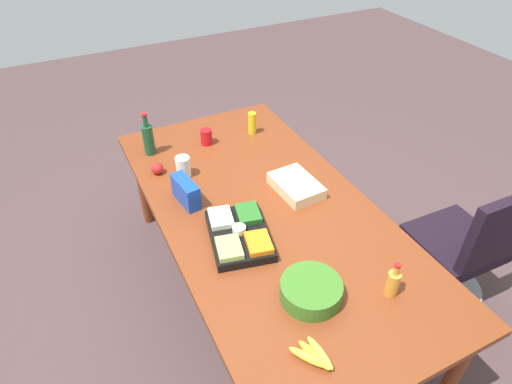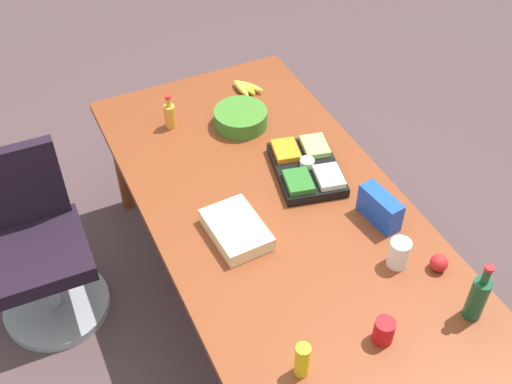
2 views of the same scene
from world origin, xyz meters
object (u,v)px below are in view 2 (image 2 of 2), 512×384
object	(u,v)px
office_chair	(40,256)
salad_bowl	(241,118)
conference_table	(277,217)
red_solo_cup	(384,331)
chip_bag_blue	(380,208)
sheet_cake	(236,230)
dressing_bottle	(170,115)
wine_bottle	(478,297)
apple_red	(439,263)
banana_bunch	(245,87)
mayo_jar	(399,253)
mustard_bottle	(302,360)

from	to	relation	value
office_chair	salad_bowl	world-z (taller)	office_chair
office_chair	conference_table	bearing A→B (deg)	63.55
conference_table	red_solo_cup	size ratio (longest dim) A/B	21.34
office_chair	chip_bag_blue	bearing A→B (deg)	61.17
sheet_cake	dressing_bottle	bearing A→B (deg)	179.84
office_chair	wine_bottle	world-z (taller)	wine_bottle
dressing_bottle	apple_red	world-z (taller)	dressing_bottle
red_solo_cup	chip_bag_blue	bearing A→B (deg)	148.28
conference_table	chip_bag_blue	world-z (taller)	chip_bag_blue
conference_table	sheet_cake	world-z (taller)	sheet_cake
sheet_cake	wine_bottle	xyz separation A→B (m)	(0.79, 0.67, 0.08)
conference_table	red_solo_cup	distance (m)	0.82
banana_bunch	red_solo_cup	xyz separation A→B (m)	(1.71, -0.21, 0.03)
salad_bowl	sheet_cake	bearing A→B (deg)	-25.67
sheet_cake	mayo_jar	size ratio (longest dim) A/B	2.39
sheet_cake	wine_bottle	world-z (taller)	wine_bottle
wine_bottle	red_solo_cup	size ratio (longest dim) A/B	2.70
sheet_cake	banana_bunch	size ratio (longest dim) A/B	1.83
wine_bottle	chip_bag_blue	size ratio (longest dim) A/B	1.35
wine_bottle	mustard_bottle	distance (m)	0.73
banana_bunch	apple_red	xyz separation A→B (m)	(1.52, 0.19, 0.01)
mayo_jar	salad_bowl	world-z (taller)	mayo_jar
office_chair	sheet_cake	bearing A→B (deg)	53.64
conference_table	office_chair	world-z (taller)	office_chair
chip_bag_blue	red_solo_cup	bearing A→B (deg)	-31.72
sheet_cake	salad_bowl	size ratio (longest dim) A/B	1.13
conference_table	mayo_jar	distance (m)	0.62
salad_bowl	mustard_bottle	xyz separation A→B (m)	(1.44, -0.40, 0.03)
red_solo_cup	mustard_bottle	xyz separation A→B (m)	(-0.01, -0.35, 0.02)
sheet_cake	chip_bag_blue	size ratio (longest dim) A/B	1.45
red_solo_cup	mayo_jar	size ratio (longest dim) A/B	0.82
banana_bunch	red_solo_cup	distance (m)	1.73
red_solo_cup	chip_bag_blue	world-z (taller)	chip_bag_blue
apple_red	office_chair	bearing A→B (deg)	-127.09
conference_table	salad_bowl	xyz separation A→B (m)	(-0.64, 0.10, 0.11)
sheet_cake	chip_bag_blue	world-z (taller)	chip_bag_blue
wine_bottle	red_solo_cup	world-z (taller)	wine_bottle
mayo_jar	salad_bowl	xyz separation A→B (m)	(-1.16, -0.21, -0.02)
banana_bunch	mayo_jar	distance (m)	1.43
mayo_jar	chip_bag_blue	size ratio (longest dim) A/B	0.61
red_solo_cup	chip_bag_blue	xyz separation A→B (m)	(-0.54, 0.34, 0.02)
mustard_bottle	chip_bag_blue	bearing A→B (deg)	128.06
red_solo_cup	dressing_bottle	xyz separation A→B (m)	(-1.59, -0.28, 0.02)
sheet_cake	mustard_bottle	world-z (taller)	mustard_bottle
office_chair	mustard_bottle	size ratio (longest dim) A/B	6.02
mayo_jar	conference_table	bearing A→B (deg)	-149.30
sheet_cake	salad_bowl	bearing A→B (deg)	154.33
apple_red	mustard_bottle	bearing A→B (deg)	-76.33
chip_bag_blue	wine_bottle	bearing A→B (deg)	4.46
office_chair	chip_bag_blue	size ratio (longest dim) A/B	4.34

